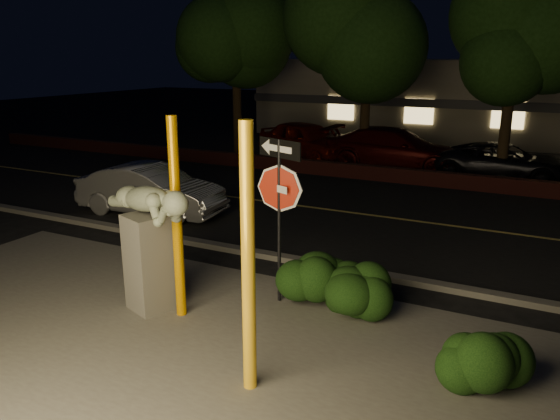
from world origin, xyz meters
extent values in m
plane|color=black|center=(0.00, 10.00, 0.00)|extent=(90.00, 90.00, 0.00)
cube|color=#4C4944|center=(0.00, -1.00, 0.01)|extent=(14.00, 6.00, 0.02)
cube|color=black|center=(0.00, 7.00, 0.01)|extent=(80.00, 8.00, 0.01)
cube|color=#AD9645|center=(0.00, 7.00, 0.02)|extent=(80.00, 0.12, 0.00)
cube|color=#4C4944|center=(0.00, 2.90, 0.06)|extent=(80.00, 0.25, 0.12)
cube|color=#431715|center=(0.00, 11.30, 0.25)|extent=(40.00, 0.35, 0.50)
cube|color=black|center=(0.00, 17.00, 0.01)|extent=(40.00, 12.00, 0.01)
cube|color=#666052|center=(0.00, 25.00, 2.00)|extent=(22.00, 10.00, 4.00)
cube|color=#333338|center=(0.00, 19.90, 2.00)|extent=(22.00, 0.20, 0.40)
cube|color=#FFD87F|center=(-6.00, 19.95, 1.60)|extent=(1.40, 0.08, 1.20)
cube|color=#FFD87F|center=(-2.00, 19.95, 1.60)|extent=(1.40, 0.08, 1.20)
cube|color=#FFD87F|center=(2.00, 19.95, 1.60)|extent=(1.40, 0.08, 1.20)
cylinder|color=black|center=(-8.00, 13.00, 1.88)|extent=(0.36, 0.36, 3.75)
ellipsoid|color=black|center=(-8.00, 13.00, 5.36)|extent=(4.60, 4.60, 4.14)
cylinder|color=black|center=(-2.50, 13.20, 2.12)|extent=(0.36, 0.36, 4.25)
ellipsoid|color=black|center=(-2.50, 13.20, 6.07)|extent=(5.20, 5.20, 4.68)
cylinder|color=black|center=(2.50, 12.80, 2.00)|extent=(0.36, 0.36, 4.00)
ellipsoid|color=black|center=(2.50, 12.80, 5.68)|extent=(4.80, 4.80, 4.32)
cylinder|color=#D88B00|center=(-1.22, -0.10, 1.66)|extent=(0.17, 0.17, 3.31)
cylinder|color=yellow|center=(0.84, -1.39, 1.74)|extent=(0.17, 0.17, 3.48)
cylinder|color=black|center=(0.00, 1.10, 1.43)|extent=(0.06, 0.06, 2.87)
cube|color=white|center=(0.00, 1.10, 2.05)|extent=(0.41, 0.18, 0.12)
cube|color=black|center=(0.00, 1.10, 2.72)|extent=(0.92, 0.37, 0.31)
cube|color=white|center=(0.00, 1.10, 2.72)|extent=(0.58, 0.24, 0.12)
cube|color=#4C4944|center=(-1.81, -0.13, 0.84)|extent=(0.83, 0.83, 1.67)
sphere|color=slate|center=(-0.96, -0.44, 2.04)|extent=(0.39, 0.39, 0.39)
ellipsoid|color=black|center=(0.86, 1.23, 0.49)|extent=(2.06, 1.53, 0.97)
ellipsoid|color=black|center=(1.19, 1.29, 0.49)|extent=(1.67, 1.28, 0.97)
ellipsoid|color=black|center=(3.71, 0.00, 0.44)|extent=(1.30, 0.83, 0.88)
imported|color=silver|center=(-5.58, 4.45, 0.67)|extent=(4.19, 1.71, 1.35)
imported|color=#700F03|center=(-5.18, 13.79, 0.80)|extent=(5.03, 3.64, 1.59)
imported|color=#380606|center=(-1.35, 13.45, 0.78)|extent=(5.42, 2.26, 1.56)
imported|color=black|center=(2.52, 13.34, 0.63)|extent=(4.61, 2.21, 1.27)
camera|label=1|loc=(3.99, -6.77, 4.17)|focal=35.00mm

